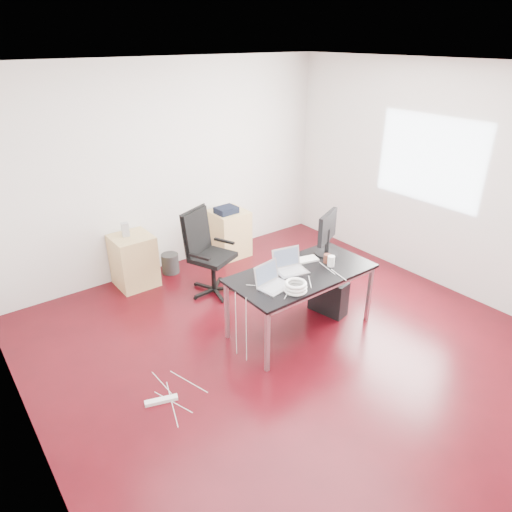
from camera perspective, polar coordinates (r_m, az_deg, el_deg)
room_shell at (r=4.40m, az=4.72°, el=4.12°), size 5.00×5.00×5.00m
desk at (r=4.97m, az=5.71°, el=-2.52°), size 1.60×0.80×0.73m
office_chair at (r=5.78m, az=-6.20°, el=0.96°), size 0.63×0.64×1.08m
filing_cabinet_left at (r=6.22m, az=-15.02°, el=-0.57°), size 0.50×0.50×0.70m
filing_cabinet_right at (r=6.85m, az=-3.38°, el=2.86°), size 0.50×0.50×0.70m
pc_tower at (r=5.54m, az=9.03°, el=-4.93°), size 0.29×0.48×0.44m
wastebasket at (r=6.51m, az=-10.67°, el=-0.91°), size 0.31×0.31×0.28m
power_strip at (r=4.46m, az=-11.76°, el=-17.26°), size 0.30×0.15×0.04m
laptop_left at (r=4.62m, az=2.05°, el=-3.20°), size 0.37×0.30×0.23m
laptop_right at (r=4.93m, az=4.26°, el=-1.23°), size 0.38×0.32×0.23m
monitor at (r=5.26m, az=8.89°, el=3.03°), size 0.43×0.26×0.51m
keyboard at (r=5.15m, az=5.42°, el=-0.61°), size 0.46×0.25×0.02m
cup_white at (r=5.08m, az=9.37°, el=-0.63°), size 0.10×0.10×0.12m
cup_brown at (r=5.16m, az=8.85°, el=-0.29°), size 0.08×0.08×0.10m
cable_coil at (r=4.55m, az=4.97°, el=-3.85°), size 0.24×0.24×0.11m
power_adapter at (r=4.69m, az=5.72°, el=-3.42°), size 0.08×0.08×0.03m
speaker at (r=6.07m, az=-16.02°, el=3.20°), size 0.11×0.10×0.18m
navy_garment at (r=6.64m, az=-3.74°, el=5.75°), size 0.31×0.25×0.09m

